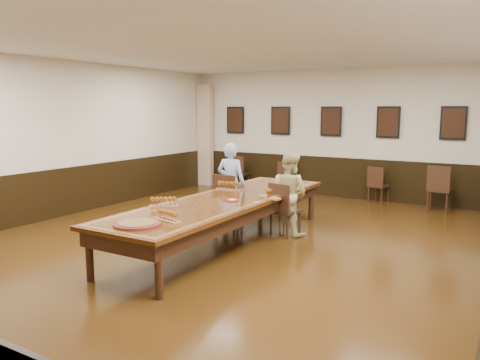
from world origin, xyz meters
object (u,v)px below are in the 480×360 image
Objects in this scene: person_woman at (289,194)px; carved_platter at (137,224)px; chair_woman at (285,209)px; spare_chair_a at (240,173)px; spare_chair_d at (440,188)px; person_man at (231,183)px; chair_man at (229,199)px; spare_chair_b at (286,177)px; conference_table at (224,207)px; spare_chair_c at (379,185)px.

person_woman is 2.38× the size of carved_platter.
spare_chair_a is at bearing -37.63° from chair_woman.
spare_chair_d is 7.09m from carved_platter.
person_man is (-1.30, 0.29, 0.32)m from chair_woman.
chair_man is 3.68m from spare_chair_b.
spare_chair_a reaches higher than conference_table.
conference_table is at bearing 69.53° from chair_woman.
person_man reaches higher than spare_chair_b.
spare_chair_d is at bearing -141.14° from chair_man.
chair_woman is at bearing 94.33° from spare_chair_c.
spare_chair_d is 1.64× the size of carved_platter.
conference_table is (1.15, -4.83, 0.18)m from spare_chair_b.
spare_chair_b is at bearing -52.38° from person_woman.
conference_table is at bearing 89.10° from spare_chair_c.
spare_chair_c is 0.17× the size of conference_table.
conference_table is (2.49, -4.66, 0.15)m from spare_chair_a.
chair_woman is 0.93× the size of spare_chair_d.
spare_chair_a is 1.09× the size of spare_chair_b.
spare_chair_c is 4.01m from person_man.
spare_chair_c is 1.41× the size of carved_platter.
spare_chair_a is 4.76m from person_woman.
chair_woman is 3.82m from spare_chair_c.
spare_chair_d is (3.32, 3.33, 0.01)m from chair_man.
conference_table is at bearing 112.61° from spare_chair_a.
spare_chair_b is 4.16m from person_woman.
spare_chair_b is (-0.49, 3.65, -0.06)m from chair_man.
person_woman is at bearing 94.38° from spare_chair_c.
person_woman is at bearing 59.21° from conference_table.
spare_chair_d is (3.81, -0.32, 0.07)m from spare_chair_b.
spare_chair_a is 1.07× the size of spare_chair_c.
person_man is 1.46m from conference_table.
spare_chair_c is at bearing 176.01° from spare_chair_a.
person_woman reaches higher than conference_table.
person_man is (-1.97, -3.47, 0.35)m from spare_chair_c.
spare_chair_b is at bearing -88.58° from chair_man.
chair_woman is at bearing 90.00° from person_woman.
chair_man is 1.13× the size of spare_chair_c.
spare_chair_d is (5.16, -0.14, 0.04)m from spare_chair_a.
chair_man is 4.71m from spare_chair_d.
chair_woman is 1.37m from person_man.
chair_woman is 1.52× the size of carved_platter.
conference_table is (-2.66, -4.52, 0.11)m from spare_chair_d.
spare_chair_a reaches higher than carved_platter.
spare_chair_c is (3.79, 0.10, -0.03)m from spare_chair_a.
person_woman is (1.31, -0.09, 0.24)m from chair_man.
spare_chair_b is 0.58× the size of person_woman.
spare_chair_d reaches higher than spare_chair_c.
chair_man is at bearing 119.13° from conference_table.
chair_woman is 4.81m from spare_chair_a.
person_man is (-0.01, 0.10, 0.29)m from chair_man.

